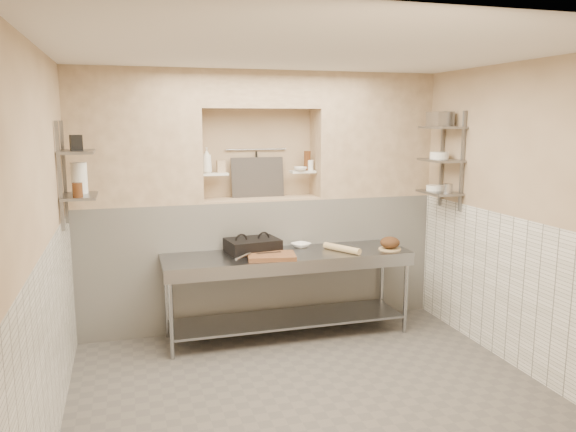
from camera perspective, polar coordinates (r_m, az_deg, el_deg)
name	(u,v)px	position (r m, az deg, el deg)	size (l,w,h in m)	color
floor	(308,392)	(5.10, 2.04, -17.46)	(4.00, 3.90, 0.10)	#59544F
ceiling	(310,46)	(4.57, 2.27, 16.88)	(4.00, 3.90, 0.10)	silver
wall_left	(40,243)	(4.44, -23.89, -2.57)	(0.10, 3.90, 2.80)	tan
wall_right	(520,216)	(5.61, 22.46, -0.04)	(0.10, 3.90, 2.80)	tan
wall_back	(255,197)	(6.52, -3.38, 1.98)	(4.00, 0.10, 2.80)	tan
wall_front	(438,304)	(2.85, 15.02, -8.63)	(4.00, 0.10, 2.80)	tan
backwall_lower	(260,260)	(6.42, -2.82, -4.52)	(4.00, 0.40, 1.40)	white
alcove_sill	(260,199)	(6.28, -2.88, 1.77)	(1.30, 0.40, 0.02)	tan
backwall_pillar_left	(134,138)	(6.06, -15.33, 7.70)	(1.35, 0.40, 1.40)	tan
backwall_pillar_right	(370,136)	(6.65, 8.35, 8.09)	(1.35, 0.40, 1.40)	tan
backwall_header	(259,90)	(6.23, -2.97, 12.68)	(1.30, 0.40, 0.40)	tan
wainscot_left	(56,334)	(4.62, -22.53, -11.05)	(0.02, 3.90, 1.40)	white
wainscot_right	(509,290)	(5.72, 21.53, -7.00)	(0.02, 3.90, 1.40)	white
alcove_shelf_left	(215,174)	(6.15, -7.45, 4.25)	(0.28, 0.16, 0.03)	white
alcove_shelf_right	(303,172)	(6.38, 1.49, 4.53)	(0.28, 0.16, 0.03)	white
utensil_rail	(256,149)	(6.39, -3.27, 6.77)	(0.02, 0.02, 0.70)	gray
hanging_steel	(257,165)	(6.39, -3.22, 5.24)	(0.02, 0.02, 0.30)	black
splash_panel	(258,177)	(6.35, -3.10, 3.95)	(0.60, 0.02, 0.45)	#383330
shelf_rail_left_a	(64,172)	(5.60, -21.77, 4.13)	(0.03, 0.03, 0.95)	slate
shelf_rail_left_b	(60,177)	(5.21, -22.18, 3.72)	(0.03, 0.03, 0.95)	slate
wall_shelf_left_lower	(80,196)	(5.41, -20.41, 1.90)	(0.30, 0.50, 0.03)	slate
wall_shelf_left_upper	(77,152)	(5.38, -20.67, 6.13)	(0.30, 0.50, 0.03)	slate
shelf_rail_right_a	(442,159)	(6.53, 15.36, 5.62)	(0.03, 0.03, 1.05)	slate
shelf_rail_right_b	(462,161)	(6.19, 17.29, 5.32)	(0.03, 0.03, 1.05)	slate
wall_shelf_right_lower	(439,193)	(6.32, 15.11, 2.32)	(0.30, 0.50, 0.03)	slate
wall_shelf_right_mid	(441,160)	(6.29, 15.25, 5.48)	(0.30, 0.50, 0.03)	slate
wall_shelf_right_upper	(442,127)	(6.27, 15.40, 8.67)	(0.30, 0.50, 0.03)	slate
prep_table	(288,277)	(5.95, -0.01, -6.25)	(2.60, 0.70, 0.90)	gray
panini_press	(253,246)	(5.92, -3.61, -3.03)	(0.58, 0.46, 0.14)	black
cutting_board	(271,256)	(5.68, -1.69, -4.10)	(0.48, 0.33, 0.04)	brown
knife_blade	(269,253)	(5.71, -1.97, -3.75)	(0.26, 0.03, 0.01)	gray
tongs	(243,256)	(5.54, -4.58, -4.09)	(0.03, 0.03, 0.29)	gray
mixing_bowl	(301,245)	(6.16, 1.33, -2.98)	(0.20, 0.20, 0.05)	white
rolling_pin	(342,248)	(5.98, 5.49, -3.30)	(0.07, 0.07, 0.46)	tan
bread_board	(390,249)	(6.16, 10.29, -3.30)	(0.24, 0.24, 0.01)	tan
bread_loaf	(390,243)	(6.14, 10.31, -2.67)	(0.21, 0.21, 0.13)	#4C2D19
bottle_soap	(207,161)	(6.09, -8.25, 5.60)	(0.11, 0.11, 0.28)	white
jar_alcove	(221,167)	(6.19, -6.83, 5.02)	(0.09, 0.09, 0.13)	tan
bowl_alcove	(300,169)	(6.32, 1.25, 4.80)	(0.15, 0.15, 0.05)	white
condiment_a	(308,161)	(6.40, 2.04, 5.64)	(0.06, 0.06, 0.22)	#492713
condiment_b	(306,161)	(6.39, 1.88, 5.64)	(0.06, 0.06, 0.22)	#492713
condiment_c	(310,165)	(6.40, 2.29, 5.18)	(0.07, 0.07, 0.12)	white
jug_left	(79,178)	(5.50, -20.43, 3.63)	(0.14, 0.14, 0.28)	white
jar_left	(78,190)	(5.22, -20.60, 2.49)	(0.09, 0.09, 0.13)	#492713
box_left_upper	(76,143)	(5.36, -20.73, 6.99)	(0.10, 0.10, 0.14)	black
bowl_right	(435,188)	(6.40, 14.68, 2.79)	(0.18, 0.18, 0.06)	white
canister_right	(448,189)	(6.18, 15.91, 2.70)	(0.10, 0.10, 0.10)	gray
bowl_right_mid	(439,155)	(6.32, 15.11, 5.96)	(0.20, 0.20, 0.07)	white
basket_right	(440,119)	(6.32, 15.18, 9.50)	(0.20, 0.24, 0.15)	gray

